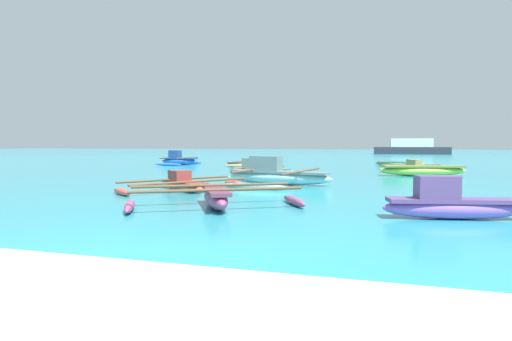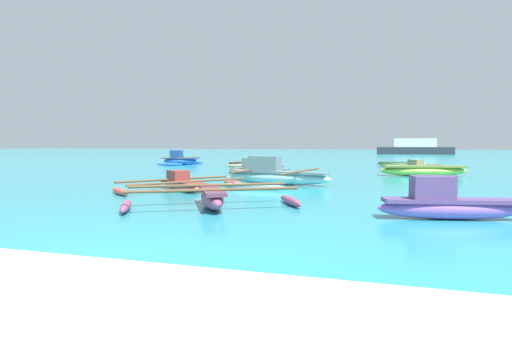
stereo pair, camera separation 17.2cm
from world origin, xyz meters
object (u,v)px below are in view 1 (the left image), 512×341
Objects in this scene: moored_boat_2 at (215,198)px; moored_boat_7 at (248,164)px; moored_boat_1 at (451,204)px; moored_boat_8 at (423,170)px; moored_boat_0 at (418,168)px; moored_boat_6 at (276,175)px; moored_boat_3 at (399,164)px; distant_ferry at (411,148)px; moored_boat_9 at (179,160)px; moored_boat_5 at (259,171)px; moored_boat_4 at (183,184)px.

moored_boat_7 is (-4.30, 16.93, -0.08)m from moored_boat_2.
moored_boat_8 is at bearing 74.21° from moored_boat_1.
moored_boat_0 is 1.23× the size of moored_boat_7.
moored_boat_1 is at bearing -38.20° from moored_boat_6.
moored_boat_3 is 0.30× the size of distant_ferry.
moored_boat_9 reaches higher than moored_boat_2.
moored_boat_8 is at bearing -16.95° from moored_boat_9.
moored_boat_0 is 1.14× the size of moored_boat_5.
moored_boat_6 is (-4.82, 5.75, 0.04)m from moored_boat_1.
moored_boat_1 is at bearing -51.09° from moored_boat_5.
moored_boat_8 is 44.30m from distant_ferry.
moored_boat_2 is at bearing -99.87° from distant_ferry.
moored_boat_5 is at bearing -171.29° from moored_boat_8.
moored_boat_7 is 11.61m from moored_boat_8.
moored_boat_0 is 15.96m from moored_boat_9.
moored_boat_9 reaches higher than moored_boat_6.
distant_ferry is at bearing 73.81° from moored_boat_1.
moored_boat_7 is (-4.45, 11.23, -0.18)m from moored_boat_6.
moored_boat_2 is (-5.98, -14.44, 0.03)m from moored_boat_0.
moored_boat_5 reaches higher than moored_boat_3.
moored_boat_7 is 1.03× the size of moored_boat_9.
moored_boat_1 is 0.71× the size of moored_boat_8.
moored_boat_8 is 0.37× the size of distant_ferry.
moored_boat_1 is 20.14m from moored_boat_3.
moored_boat_6 reaches higher than moored_boat_0.
moored_boat_2 is 0.40× the size of distant_ferry.
moored_boat_8 is at bearing -94.92° from distant_ferry.
moored_boat_9 is at bearing -126.44° from moored_boat_0.
moored_boat_0 is 1.27× the size of moored_boat_9.
moored_boat_2 is 12.69m from moored_boat_8.
moored_boat_2 is 1.00× the size of moored_boat_6.
moored_boat_5 is 7.62m from moored_boat_8.
moored_boat_0 is at bearing 128.83° from moored_boat_2.
distant_ferry is at bearing 91.04° from moored_boat_6.
distant_ferry is (3.66, 40.96, 0.75)m from moored_boat_0.
moored_boat_1 is 10.70m from moored_boat_5.
moored_boat_5 is (0.98, 5.59, 0.07)m from moored_boat_4.
moored_boat_9 is (-14.66, 17.53, 0.04)m from moored_boat_1.
moored_boat_4 is at bearing -61.38° from moored_boat_0.
moored_boat_7 is at bearing 112.79° from moored_boat_5.
distant_ferry is (19.33, 37.92, 0.62)m from moored_boat_9.
moored_boat_2 reaches higher than moored_boat_8.
moored_boat_1 is at bearing -45.26° from moored_boat_9.
moored_boat_8 is (7.15, 2.66, -0.01)m from moored_boat_5.
moored_boat_2 is 1.03× the size of moored_boat_4.
moored_boat_3 is 8.82m from moored_boat_8.
moored_boat_6 reaches higher than moored_boat_5.
moored_boat_6 reaches higher than moored_boat_4.
distant_ferry is at bearing 149.41° from moored_boat_0.
moored_boat_9 is (-7.40, 14.45, 0.13)m from moored_boat_4.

